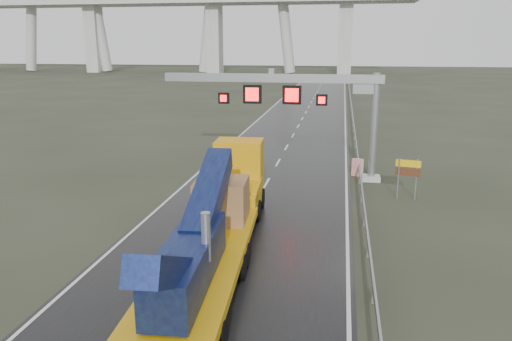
% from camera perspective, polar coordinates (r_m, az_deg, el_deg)
% --- Properties ---
extents(ground, '(400.00, 400.00, 0.00)m').
position_cam_1_polar(ground, '(18.66, -6.34, -14.76)').
color(ground, '#292E20').
rests_on(ground, ground).
extents(road, '(11.00, 200.00, 0.02)m').
position_cam_1_polar(road, '(56.56, 4.84, 5.06)').
color(road, black).
rests_on(road, ground).
extents(guardrail, '(0.20, 140.00, 1.40)m').
position_cam_1_polar(guardrail, '(46.42, 11.30, 3.67)').
color(guardrail, gray).
rests_on(guardrail, ground).
extents(sign_gantry, '(14.90, 1.20, 7.42)m').
position_cam_1_polar(sign_gantry, '(33.90, 5.33, 8.44)').
color(sign_gantry, '#AEAEA9').
rests_on(sign_gantry, ground).
extents(heavy_haul_truck, '(4.11, 19.88, 4.64)m').
position_cam_1_polar(heavy_haul_truck, '(21.54, -4.51, -5.40)').
color(heavy_haul_truck, '#C4840A').
rests_on(heavy_haul_truck, ground).
extents(exit_sign_pair, '(1.42, 0.34, 2.46)m').
position_cam_1_polar(exit_sign_pair, '(30.74, 16.95, -0.11)').
color(exit_sign_pair, '#92959A').
rests_on(exit_sign_pair, ground).
extents(striped_barrier, '(0.81, 0.65, 1.22)m').
position_cam_1_polar(striped_barrier, '(35.73, 11.52, 0.35)').
color(striped_barrier, red).
rests_on(striped_barrier, ground).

